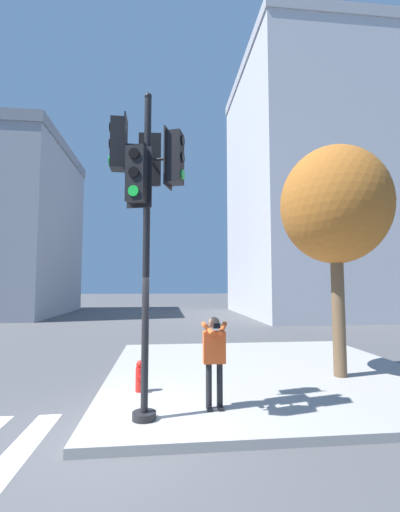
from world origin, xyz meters
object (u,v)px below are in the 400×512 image
at_px(street_tree, 335,206).
at_px(fire_hydrant, 140,376).
at_px(person_photographer, 214,353).
at_px(traffic_signal_pole, 146,188).

relative_size(street_tree, fire_hydrant, 9.00).
bearing_deg(fire_hydrant, person_photographer, -38.75).
distance_m(street_tree, fire_hydrant, 6.19).
bearing_deg(street_tree, traffic_signal_pole, -154.50).
bearing_deg(traffic_signal_pole, street_tree, 25.50).
xyz_separation_m(traffic_signal_pole, fire_hydrant, (-0.15, 1.53, -3.60)).
bearing_deg(traffic_signal_pole, person_photographer, 17.54).
distance_m(traffic_signal_pole, person_photographer, 3.22).
bearing_deg(fire_hydrant, street_tree, 8.09).
xyz_separation_m(traffic_signal_pole, person_photographer, (1.26, 0.40, -2.93)).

